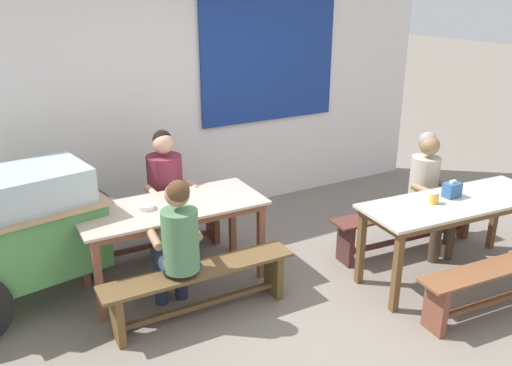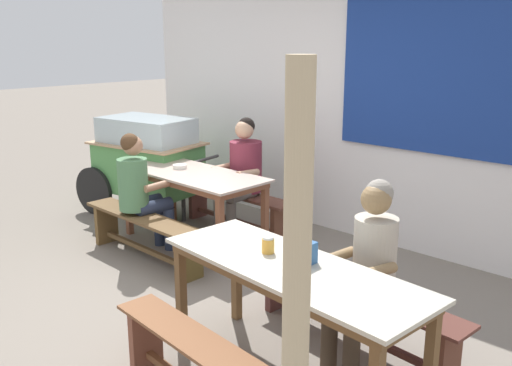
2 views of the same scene
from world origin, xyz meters
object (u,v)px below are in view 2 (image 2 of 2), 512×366
Objects in this scene: bench_far_front at (144,230)px; person_right_near_table at (368,262)px; dining_table_far at (192,180)px; dining_table_near at (291,277)px; condiment_jar at (268,245)px; bench_near_back at (352,306)px; soup_bowl at (180,167)px; person_center_facing at (242,170)px; bench_far_back at (236,204)px; tissue_box at (303,251)px; food_cart at (146,157)px; person_left_back_turned at (140,187)px; wooden_support_post at (296,320)px.

person_right_near_table reaches higher than bench_far_front.
dining_table_far is 2.56m from dining_table_near.
condiment_jar is (-0.24, 0.05, 0.13)m from dining_table_near.
bench_near_back is 1.41× the size of person_right_near_table.
soup_bowl is (-0.21, 0.63, 0.49)m from bench_far_front.
bench_far_front is at bearing -98.77° from person_center_facing.
bench_far_back is 0.96× the size of bench_far_front.
bench_far_back and bench_near_back have the same top height.
dining_table_near is 16.79× the size of condiment_jar.
dining_table_near is at bearing -102.27° from tissue_box.
person_center_facing is at bearing -20.47° from bench_far_back.
dining_table_far is 0.95× the size of food_cart.
soup_bowl is (-2.50, 1.18, 0.10)m from dining_table_near.
tissue_box is (2.30, -0.46, 0.54)m from bench_far_front.
person_left_back_turned is 8.49× the size of soup_bowl.
bench_near_back is at bearing 150.20° from person_right_near_table.
food_cart is (-1.20, 0.31, 0.01)m from dining_table_far.
wooden_support_post reaches higher than bench_far_front.
bench_far_front is at bearing 166.38° from condiment_jar.
dining_table_far is 0.73m from bench_far_front.
person_right_near_table is at bearing 110.88° from wooden_support_post.
bench_near_back is 0.83m from condiment_jar.
person_center_facing is (-2.11, 1.72, 0.03)m from dining_table_near.
person_left_back_turned is at bearing -106.25° from dining_table_far.
condiment_jar is at bearing 167.91° from dining_table_near.
person_left_back_turned reaches higher than soup_bowl.
condiment_jar is (2.05, -0.50, 0.52)m from bench_far_front.
person_right_near_table is (2.32, -1.19, -0.03)m from person_center_facing.
dining_table_near is at bearing -13.46° from bench_far_front.
bench_far_front is at bearing 168.61° from tissue_box.
bench_far_back is 4.09m from wooden_support_post.
tissue_box is at bearing -36.52° from bench_far_back.
dining_table_far is 10.34× the size of tissue_box.
soup_bowl is at bearing 154.71° from dining_table_near.
bench_far_front is 0.93× the size of food_cart.
food_cart reaches higher than bench_near_back.
dining_table_near is at bearing 130.21° from wooden_support_post.
dining_table_near is 1.44× the size of person_center_facing.
food_cart is (-1.19, 0.92, 0.40)m from bench_far_front.
wooden_support_post reaches higher than tissue_box.
bench_far_back is 0.76× the size of wooden_support_post.
person_right_near_table reaches higher than food_cart.
person_left_back_turned is (-0.16, -1.15, 0.39)m from bench_far_back.
bench_far_front is (-0.01, -0.61, -0.39)m from dining_table_far.
dining_table_near reaches higher than bench_far_front.
soup_bowl is (-0.23, -0.60, 0.49)m from bench_far_back.
dining_table_far is at bearing 166.72° from bench_near_back.
bench_far_back is at bearing 81.83° from person_left_back_turned.
bench_near_back is 1.41× the size of person_left_back_turned.
person_center_facing is 1.04× the size of person_right_near_table.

